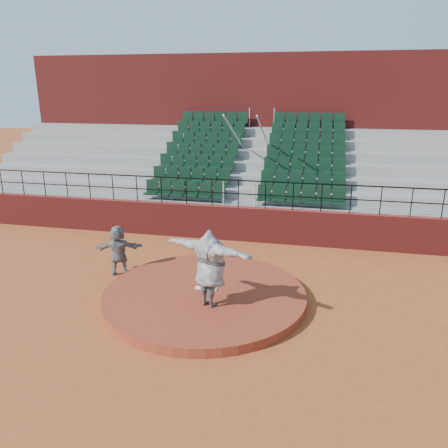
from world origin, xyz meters
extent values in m
plane|color=#A04A24|center=(0.00, 0.00, 0.00)|extent=(90.00, 90.00, 0.00)
cylinder|color=maroon|center=(0.00, 0.00, 0.12)|extent=(5.50, 5.50, 0.25)
cube|color=white|center=(0.00, 0.15, 0.27)|extent=(0.60, 0.15, 0.03)
cube|color=maroon|center=(0.00, 5.00, 0.65)|extent=(24.00, 0.30, 1.30)
cylinder|color=black|center=(0.00, 5.00, 2.30)|extent=(24.00, 0.05, 0.05)
cylinder|color=black|center=(0.00, 5.00, 1.80)|extent=(24.00, 0.04, 0.04)
cylinder|color=black|center=(-10.00, 5.00, 1.80)|extent=(0.04, 0.04, 1.00)
cylinder|color=black|center=(-9.00, 5.00, 1.80)|extent=(0.04, 0.04, 1.00)
cylinder|color=black|center=(-8.00, 5.00, 1.80)|extent=(0.04, 0.04, 1.00)
cylinder|color=black|center=(-7.00, 5.00, 1.80)|extent=(0.04, 0.04, 1.00)
cylinder|color=black|center=(-6.00, 5.00, 1.80)|extent=(0.04, 0.04, 1.00)
cylinder|color=black|center=(-5.00, 5.00, 1.80)|extent=(0.04, 0.04, 1.00)
cylinder|color=black|center=(-4.00, 5.00, 1.80)|extent=(0.04, 0.04, 1.00)
cylinder|color=black|center=(-3.00, 5.00, 1.80)|extent=(0.04, 0.04, 1.00)
cylinder|color=black|center=(-2.00, 5.00, 1.80)|extent=(0.04, 0.04, 1.00)
cylinder|color=black|center=(-1.00, 5.00, 1.80)|extent=(0.04, 0.04, 1.00)
cylinder|color=black|center=(0.00, 5.00, 1.80)|extent=(0.04, 0.04, 1.00)
cylinder|color=black|center=(1.00, 5.00, 1.80)|extent=(0.04, 0.04, 1.00)
cylinder|color=black|center=(2.00, 5.00, 1.80)|extent=(0.04, 0.04, 1.00)
cylinder|color=black|center=(3.00, 5.00, 1.80)|extent=(0.04, 0.04, 1.00)
cylinder|color=black|center=(4.00, 5.00, 1.80)|extent=(0.04, 0.04, 1.00)
cylinder|color=black|center=(5.00, 5.00, 1.80)|extent=(0.04, 0.04, 1.00)
cylinder|color=black|center=(6.00, 5.00, 1.80)|extent=(0.04, 0.04, 1.00)
cylinder|color=black|center=(7.00, 5.00, 1.80)|extent=(0.04, 0.04, 1.00)
cube|color=gray|center=(0.00, 5.58, 0.65)|extent=(24.00, 0.85, 1.30)
cube|color=black|center=(-2.25, 5.59, 1.66)|extent=(3.30, 0.48, 0.72)
cube|color=black|center=(2.25, 5.59, 1.66)|extent=(3.30, 0.48, 0.72)
cube|color=gray|center=(0.00, 6.43, 0.85)|extent=(24.00, 0.85, 1.70)
cube|color=black|center=(-2.25, 6.44, 2.06)|extent=(3.30, 0.48, 0.72)
cube|color=black|center=(2.25, 6.44, 2.06)|extent=(3.30, 0.48, 0.72)
cube|color=gray|center=(0.00, 7.28, 1.05)|extent=(24.00, 0.85, 2.10)
cube|color=black|center=(-2.25, 7.29, 2.46)|extent=(3.30, 0.48, 0.72)
cube|color=black|center=(2.25, 7.29, 2.46)|extent=(3.30, 0.48, 0.72)
cube|color=gray|center=(0.00, 8.12, 1.25)|extent=(24.00, 0.85, 2.50)
cube|color=black|center=(-2.25, 8.13, 2.86)|extent=(3.30, 0.48, 0.72)
cube|color=black|center=(2.25, 8.13, 2.86)|extent=(3.30, 0.48, 0.72)
cube|color=gray|center=(0.00, 8.97, 1.45)|extent=(24.00, 0.85, 2.90)
cube|color=black|center=(-2.25, 8.98, 3.26)|extent=(3.30, 0.48, 0.72)
cube|color=black|center=(2.25, 8.98, 3.26)|extent=(3.30, 0.48, 0.72)
cube|color=gray|center=(0.00, 9.82, 1.65)|extent=(24.00, 0.85, 3.30)
cube|color=black|center=(-2.25, 9.83, 3.66)|extent=(3.30, 0.48, 0.72)
cube|color=black|center=(2.25, 9.83, 3.66)|extent=(3.30, 0.48, 0.72)
cube|color=gray|center=(0.00, 10.68, 1.85)|extent=(24.00, 0.85, 3.70)
cube|color=black|center=(-2.25, 10.69, 4.06)|extent=(3.30, 0.48, 0.72)
cube|color=black|center=(2.25, 10.69, 4.06)|extent=(3.30, 0.48, 0.72)
cylinder|color=silver|center=(-0.60, 8.12, 3.40)|extent=(0.06, 5.97, 2.46)
cylinder|color=silver|center=(0.60, 8.12, 3.40)|extent=(0.06, 5.97, 2.46)
cube|color=maroon|center=(0.00, 12.60, 3.55)|extent=(24.00, 3.00, 7.10)
imported|color=black|center=(0.34, -0.71, 1.26)|extent=(2.56, 1.50, 2.02)
imported|color=black|center=(-3.01, 1.12, 0.79)|extent=(1.53, 0.90, 1.57)
camera|label=1|loc=(2.80, -10.41, 5.56)|focal=35.00mm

